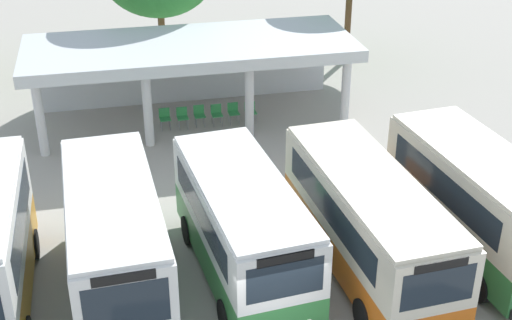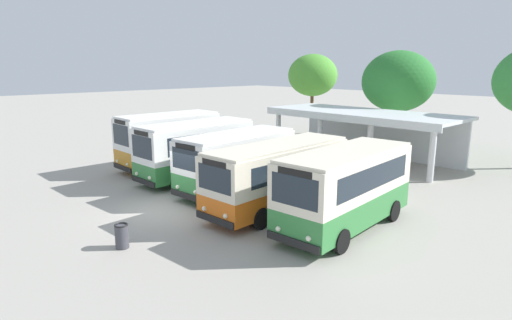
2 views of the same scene
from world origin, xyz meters
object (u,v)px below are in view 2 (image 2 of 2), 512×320
at_px(city_bus_fourth_amber, 279,173).
at_px(waiting_chair_end_by_column, 340,151).
at_px(city_bus_fifth_blue, 346,186).
at_px(waiting_chair_fifth_seat, 375,158).
at_px(waiting_chair_far_end_seat, 384,159).
at_px(litter_bin_apron, 122,236).
at_px(waiting_chair_fourth_seat, 365,156).
at_px(city_bus_middle_cream, 237,159).
at_px(waiting_chair_second_from_end, 348,153).
at_px(waiting_chair_middle_seat, 357,154).
at_px(city_bus_second_in_row, 196,148).
at_px(city_bus_nearest_orange, 169,138).

bearing_deg(city_bus_fourth_amber, waiting_chair_end_by_column, 112.63).
xyz_separation_m(city_bus_fifth_blue, waiting_chair_fifth_seat, (-5.19, 10.70, -1.26)).
height_order(waiting_chair_far_end_seat, litter_bin_apron, litter_bin_apron).
xyz_separation_m(city_bus_fifth_blue, waiting_chair_fourth_seat, (-5.90, 10.67, -1.26)).
distance_m(waiting_chair_end_by_column, waiting_chair_fifth_seat, 2.84).
relative_size(city_bus_middle_cream, waiting_chair_second_from_end, 8.18).
bearing_deg(city_bus_middle_cream, waiting_chair_end_by_column, 96.03).
xyz_separation_m(waiting_chair_end_by_column, waiting_chair_middle_seat, (1.42, 0.00, 0.00)).
bearing_deg(litter_bin_apron, waiting_chair_second_from_end, 99.38).
height_order(city_bus_middle_cream, city_bus_fourth_amber, city_bus_middle_cream).
bearing_deg(waiting_chair_second_from_end, waiting_chair_end_by_column, 176.21).
bearing_deg(city_bus_fifth_blue, city_bus_fourth_amber, -176.11).
distance_m(city_bus_middle_cream, city_bus_fourth_amber, 3.50).
relative_size(city_bus_fourth_amber, waiting_chair_end_by_column, 9.20).
xyz_separation_m(city_bus_second_in_row, waiting_chair_fifth_seat, (5.20, 10.60, -1.30)).
relative_size(waiting_chair_middle_seat, waiting_chair_fourth_seat, 1.00).
distance_m(city_bus_fourth_amber, waiting_chair_far_end_seat, 10.97).
distance_m(city_bus_nearest_orange, litter_bin_apron, 12.44).
relative_size(city_bus_second_in_row, city_bus_middle_cream, 1.01).
bearing_deg(city_bus_fifth_blue, waiting_chair_middle_seat, 121.64).
xyz_separation_m(city_bus_second_in_row, waiting_chair_far_end_seat, (5.91, 10.53, -1.30)).
bearing_deg(waiting_chair_far_end_seat, waiting_chair_fifth_seat, 174.48).
distance_m(city_bus_second_in_row, waiting_chair_fifth_seat, 11.88).
bearing_deg(city_bus_nearest_orange, city_bus_fifth_blue, -1.82).
height_order(city_bus_fourth_amber, waiting_chair_second_from_end, city_bus_fourth_amber).
bearing_deg(city_bus_second_in_row, waiting_chair_fifth_seat, 63.87).
xyz_separation_m(waiting_chair_middle_seat, litter_bin_apron, (2.28, -18.16, -0.07)).
relative_size(city_bus_fourth_amber, waiting_chair_far_end_seat, 9.20).
xyz_separation_m(city_bus_fifth_blue, waiting_chair_second_from_end, (-7.33, 10.69, -1.26)).
distance_m(city_bus_second_in_row, waiting_chair_second_from_end, 11.10).
height_order(city_bus_nearest_orange, waiting_chair_fifth_seat, city_bus_nearest_orange).
distance_m(waiting_chair_second_from_end, waiting_chair_fourth_seat, 1.42).
relative_size(waiting_chair_end_by_column, waiting_chair_fifth_seat, 1.00).
bearing_deg(city_bus_second_in_row, city_bus_middle_cream, 2.41).
relative_size(city_bus_nearest_orange, waiting_chair_fifth_seat, 7.67).
bearing_deg(waiting_chair_end_by_column, city_bus_second_in_row, -102.50).
bearing_deg(city_bus_fourth_amber, waiting_chair_middle_seat, 106.02).
bearing_deg(waiting_chair_end_by_column, city_bus_middle_cream, -83.97).
bearing_deg(litter_bin_apron, city_bus_nearest_orange, 140.47).
bearing_deg(city_bus_second_in_row, city_bus_nearest_orange, 174.30).
relative_size(waiting_chair_end_by_column, waiting_chair_middle_seat, 1.00).
bearing_deg(waiting_chair_second_from_end, city_bus_middle_cream, -87.82).
bearing_deg(city_bus_second_in_row, city_bus_fourth_amber, -2.74).
bearing_deg(city_bus_second_in_row, litter_bin_apron, -51.12).
bearing_deg(waiting_chair_far_end_seat, litter_bin_apron, -89.53).
relative_size(waiting_chair_middle_seat, litter_bin_apron, 0.96).
relative_size(city_bus_fourth_amber, litter_bin_apron, 8.79).
bearing_deg(waiting_chair_fifth_seat, city_bus_fourth_amber, -81.02).
xyz_separation_m(waiting_chair_end_by_column, waiting_chair_fifth_seat, (2.84, -0.03, 0.00)).
bearing_deg(waiting_chair_end_by_column, city_bus_nearest_orange, -119.50).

